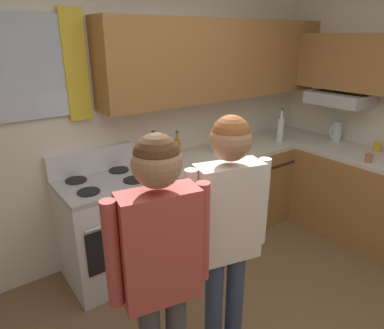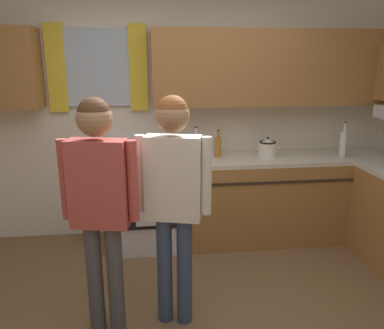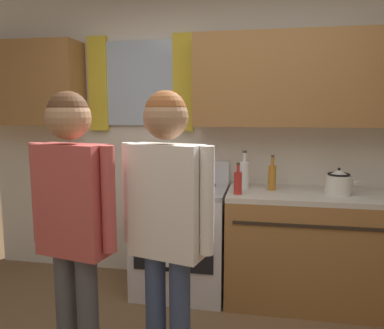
{
  "view_description": "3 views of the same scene",
  "coord_description": "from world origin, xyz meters",
  "px_view_note": "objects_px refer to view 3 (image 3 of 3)",
  "views": [
    {
      "loc": [
        -1.33,
        -0.96,
        2.01
      ],
      "look_at": [
        -0.0,
        0.83,
        1.18
      ],
      "focal_mm": 32.51,
      "sensor_mm": 36.0,
      "label": 1
    },
    {
      "loc": [
        -0.31,
        -2.06,
        1.82
      ],
      "look_at": [
        0.02,
        0.7,
        1.07
      ],
      "focal_mm": 34.81,
      "sensor_mm": 36.0,
      "label": 2
    },
    {
      "loc": [
        0.31,
        -1.51,
        1.53
      ],
      "look_at": [
        -0.09,
        0.63,
        1.23
      ],
      "focal_mm": 35.55,
      "sensor_mm": 36.0,
      "label": 3
    }
  ],
  "objects_px": {
    "bottle_sauce_red": "(238,182)",
    "bottle_milk_white": "(244,174)",
    "stovetop_kettle": "(339,182)",
    "adult_in_plaid": "(167,213)",
    "adult_left": "(73,212)",
    "stove_oven": "(181,237)",
    "bottle_oil_amber": "(272,177)"
  },
  "relations": [
    {
      "from": "bottle_sauce_red",
      "to": "bottle_milk_white",
      "type": "bearing_deg",
      "value": 81.48
    },
    {
      "from": "stovetop_kettle",
      "to": "adult_in_plaid",
      "type": "distance_m",
      "value": 1.62
    },
    {
      "from": "bottle_milk_white",
      "to": "stovetop_kettle",
      "type": "xyz_separation_m",
      "value": [
        0.73,
        -0.1,
        -0.02
      ]
    },
    {
      "from": "stovetop_kettle",
      "to": "adult_in_plaid",
      "type": "bearing_deg",
      "value": -130.3
    },
    {
      "from": "stovetop_kettle",
      "to": "bottle_sauce_red",
      "type": "bearing_deg",
      "value": -169.25
    },
    {
      "from": "adult_left",
      "to": "adult_in_plaid",
      "type": "bearing_deg",
      "value": 7.43
    },
    {
      "from": "stove_oven",
      "to": "bottle_oil_amber",
      "type": "distance_m",
      "value": 0.92
    },
    {
      "from": "bottle_oil_amber",
      "to": "bottle_milk_white",
      "type": "bearing_deg",
      "value": 169.92
    },
    {
      "from": "stove_oven",
      "to": "bottle_milk_white",
      "type": "height_order",
      "value": "bottle_milk_white"
    },
    {
      "from": "bottle_sauce_red",
      "to": "bottle_milk_white",
      "type": "relative_size",
      "value": 0.78
    },
    {
      "from": "stove_oven",
      "to": "adult_left",
      "type": "bearing_deg",
      "value": -102.02
    },
    {
      "from": "bottle_milk_white",
      "to": "stovetop_kettle",
      "type": "relative_size",
      "value": 1.14
    },
    {
      "from": "bottle_oil_amber",
      "to": "adult_left",
      "type": "height_order",
      "value": "adult_left"
    },
    {
      "from": "bottle_sauce_red",
      "to": "adult_in_plaid",
      "type": "distance_m",
      "value": 1.13
    },
    {
      "from": "stove_oven",
      "to": "bottle_oil_amber",
      "type": "relative_size",
      "value": 3.85
    },
    {
      "from": "stove_oven",
      "to": "bottle_sauce_red",
      "type": "relative_size",
      "value": 4.48
    },
    {
      "from": "bottle_oil_amber",
      "to": "stovetop_kettle",
      "type": "bearing_deg",
      "value": -6.81
    },
    {
      "from": "bottle_milk_white",
      "to": "adult_left",
      "type": "xyz_separation_m",
      "value": [
        -0.8,
        -1.4,
        0.01
      ]
    },
    {
      "from": "bottle_oil_amber",
      "to": "adult_left",
      "type": "distance_m",
      "value": 1.7
    },
    {
      "from": "adult_left",
      "to": "adult_in_plaid",
      "type": "distance_m",
      "value": 0.48
    },
    {
      "from": "adult_left",
      "to": "bottle_milk_white",
      "type": "bearing_deg",
      "value": 60.26
    },
    {
      "from": "bottle_milk_white",
      "to": "adult_in_plaid",
      "type": "relative_size",
      "value": 0.19
    },
    {
      "from": "stove_oven",
      "to": "bottle_sauce_red",
      "type": "bearing_deg",
      "value": -18.82
    },
    {
      "from": "stovetop_kettle",
      "to": "stove_oven",
      "type": "bearing_deg",
      "value": 179.12
    },
    {
      "from": "bottle_oil_amber",
      "to": "adult_in_plaid",
      "type": "xyz_separation_m",
      "value": [
        -0.55,
        -1.29,
        0.02
      ]
    },
    {
      "from": "bottle_sauce_red",
      "to": "adult_left",
      "type": "distance_m",
      "value": 1.38
    },
    {
      "from": "stove_oven",
      "to": "bottle_sauce_red",
      "type": "height_order",
      "value": "bottle_sauce_red"
    },
    {
      "from": "bottle_milk_white",
      "to": "adult_in_plaid",
      "type": "bearing_deg",
      "value": -103.54
    },
    {
      "from": "bottle_milk_white",
      "to": "adult_left",
      "type": "height_order",
      "value": "adult_left"
    },
    {
      "from": "bottle_sauce_red",
      "to": "adult_in_plaid",
      "type": "relative_size",
      "value": 0.15
    },
    {
      "from": "bottle_milk_white",
      "to": "adult_left",
      "type": "distance_m",
      "value": 1.61
    },
    {
      "from": "stovetop_kettle",
      "to": "bottle_milk_white",
      "type": "bearing_deg",
      "value": 172.17
    }
  ]
}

